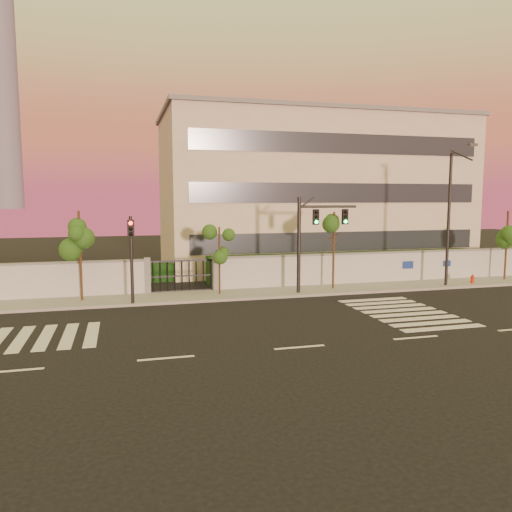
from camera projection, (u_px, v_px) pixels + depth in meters
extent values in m
plane|color=black|center=(299.00, 347.00, 18.89)|extent=(120.00, 120.00, 0.00)
cube|color=gray|center=(237.00, 294.00, 28.94)|extent=(60.00, 3.00, 0.15)
cube|color=#A9ABB0|center=(439.00, 266.00, 34.04)|extent=(31.00, 0.30, 2.00)
cube|color=slate|center=(440.00, 251.00, 33.92)|extent=(31.00, 0.36, 0.12)
cube|color=slate|center=(147.00, 276.00, 28.97)|extent=(0.35, 0.35, 2.20)
cube|color=slate|center=(215.00, 274.00, 30.00)|extent=(0.35, 0.35, 2.20)
cube|color=black|center=(349.00, 266.00, 35.02)|extent=(20.00, 2.00, 1.80)
cube|color=black|center=(173.00, 271.00, 34.34)|extent=(6.00, 1.50, 1.20)
cube|color=beige|center=(311.00, 194.00, 41.62)|extent=(24.00, 12.00, 12.00)
cube|color=#262D38|center=(341.00, 241.00, 36.26)|extent=(22.00, 0.08, 1.40)
cube|color=#262D38|center=(341.00, 193.00, 35.85)|extent=(22.00, 0.08, 1.40)
cube|color=#262D38|center=(342.00, 143.00, 35.45)|extent=(22.00, 0.08, 1.40)
cube|color=slate|center=(312.00, 119.00, 40.92)|extent=(24.40, 12.40, 0.30)
cylinder|color=slate|center=(3.00, 105.00, 264.11)|extent=(16.00, 16.00, 110.00)
cube|color=silver|center=(21.00, 339.00, 20.02)|extent=(0.50, 4.00, 0.02)
cube|color=silver|center=(45.00, 337.00, 20.25)|extent=(0.50, 4.00, 0.02)
cube|color=silver|center=(69.00, 335.00, 20.49)|extent=(0.50, 4.00, 0.02)
cube|color=silver|center=(92.00, 334.00, 20.72)|extent=(0.50, 4.00, 0.02)
cube|color=silver|center=(443.00, 328.00, 21.66)|extent=(4.00, 0.50, 0.02)
cube|color=silver|center=(431.00, 323.00, 22.52)|extent=(4.00, 0.50, 0.02)
cube|color=silver|center=(419.00, 318.00, 23.39)|extent=(4.00, 0.50, 0.02)
cube|color=silver|center=(409.00, 314.00, 24.25)|extent=(4.00, 0.50, 0.02)
cube|color=silver|center=(399.00, 310.00, 25.11)|extent=(4.00, 0.50, 0.02)
cube|color=silver|center=(390.00, 306.00, 25.98)|extent=(4.00, 0.50, 0.02)
cube|color=silver|center=(381.00, 303.00, 26.84)|extent=(4.00, 0.50, 0.02)
cube|color=silver|center=(373.00, 300.00, 27.70)|extent=(4.00, 0.50, 0.02)
cube|color=silver|center=(11.00, 371.00, 16.29)|extent=(2.00, 0.15, 0.01)
cube|color=silver|center=(166.00, 358.00, 17.59)|extent=(2.00, 0.15, 0.01)
cube|color=silver|center=(299.00, 347.00, 18.88)|extent=(2.00, 0.15, 0.01)
cube|color=silver|center=(416.00, 338.00, 20.18)|extent=(2.00, 0.15, 0.01)
cylinder|color=#382314|center=(80.00, 257.00, 26.63)|extent=(0.13, 0.13, 4.96)
sphere|color=#1E4714|center=(79.00, 229.00, 26.46)|extent=(1.22, 1.22, 1.22)
sphere|color=#1E4714|center=(88.00, 243.00, 26.85)|extent=(0.93, 0.93, 0.93)
sphere|color=#1E4714|center=(73.00, 239.00, 26.27)|extent=(0.89, 0.89, 0.89)
cylinder|color=#382314|center=(219.00, 262.00, 28.48)|extent=(0.11, 0.11, 4.00)
sphere|color=#1E4714|center=(219.00, 241.00, 28.34)|extent=(0.99, 0.99, 0.99)
sphere|color=#1E4714|center=(224.00, 251.00, 28.67)|extent=(0.75, 0.75, 0.75)
sphere|color=#1E4714|center=(215.00, 248.00, 28.19)|extent=(0.72, 0.72, 0.72)
cylinder|color=#382314|center=(334.00, 252.00, 30.20)|extent=(0.13, 0.13, 4.80)
sphere|color=#1E4714|center=(334.00, 228.00, 30.04)|extent=(1.19, 1.19, 1.19)
sphere|color=#1E4714|center=(338.00, 239.00, 30.42)|extent=(0.91, 0.91, 0.91)
sphere|color=#1E4714|center=(330.00, 236.00, 29.85)|extent=(0.86, 0.86, 0.86)
cylinder|color=#382314|center=(506.00, 246.00, 33.62)|extent=(0.13, 0.13, 4.78)
sphere|color=#1E4714|center=(507.00, 225.00, 33.45)|extent=(1.22, 1.22, 1.22)
sphere|color=#1E4714|center=(509.00, 235.00, 33.85)|extent=(0.93, 0.93, 0.93)
sphere|color=#1E4714|center=(505.00, 232.00, 33.26)|extent=(0.89, 0.89, 0.89)
cylinder|color=black|center=(299.00, 247.00, 28.81)|extent=(0.22, 0.22, 5.69)
cylinder|color=black|center=(327.00, 207.00, 29.00)|extent=(3.49, 0.47, 0.15)
cube|color=black|center=(316.00, 217.00, 28.83)|extent=(0.32, 0.17, 0.83)
sphere|color=#0CF259|center=(316.00, 222.00, 28.76)|extent=(0.18, 0.18, 0.18)
cube|color=black|center=(345.00, 217.00, 29.31)|extent=(0.32, 0.17, 0.83)
sphere|color=#0CF259|center=(346.00, 221.00, 29.23)|extent=(0.18, 0.18, 0.18)
cylinder|color=black|center=(132.00, 262.00, 25.88)|extent=(0.17, 0.17, 4.70)
cube|color=black|center=(131.00, 228.00, 25.63)|extent=(0.37, 0.19, 0.94)
sphere|color=red|center=(131.00, 223.00, 25.49)|extent=(0.21, 0.21, 0.21)
cylinder|color=black|center=(448.00, 221.00, 31.11)|extent=(0.19, 0.19, 8.38)
cylinder|color=black|center=(461.00, 155.00, 29.75)|extent=(0.10, 2.00, 0.81)
cube|color=#3F3F44|center=(473.00, 145.00, 28.78)|extent=(0.52, 0.26, 0.16)
cylinder|color=red|center=(472.00, 282.00, 32.22)|extent=(0.21, 0.21, 0.48)
cylinder|color=red|center=(473.00, 277.00, 32.19)|extent=(0.27, 0.27, 0.10)
sphere|color=red|center=(473.00, 276.00, 32.18)|extent=(0.17, 0.17, 0.17)
cylinder|color=red|center=(472.00, 280.00, 32.21)|extent=(0.28, 0.14, 0.10)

